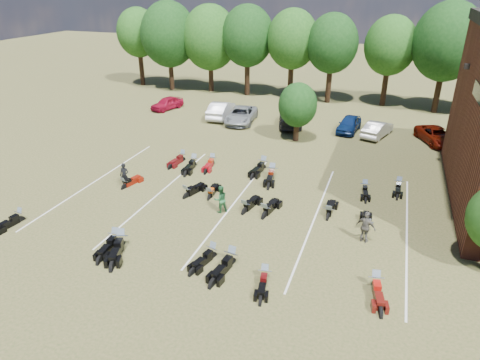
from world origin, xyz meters
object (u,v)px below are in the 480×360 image
at_px(person_black, 124,175).
at_px(motorcycle_0, 21,221).
at_px(person_grey, 366,227).
at_px(motorcycle_14, 183,161).
at_px(motorcycle_7, 125,188).
at_px(car_0, 167,103).
at_px(motorcycle_3, 212,258).
at_px(person_green, 221,199).
at_px(car_4, 349,124).

distance_m(person_black, motorcycle_0, 6.68).
height_order(person_black, person_grey, person_grey).
bearing_deg(motorcycle_14, motorcycle_7, -98.11).
bearing_deg(motorcycle_0, motorcycle_7, 67.60).
xyz_separation_m(car_0, motorcycle_7, (6.49, -17.81, -0.65)).
distance_m(motorcycle_3, motorcycle_14, 12.78).
relative_size(person_black, motorcycle_7, 0.82).
height_order(person_green, motorcycle_0, person_green).
relative_size(person_black, motorcycle_0, 0.80).
distance_m(motorcycle_0, motorcycle_7, 6.47).
bearing_deg(car_4, motorcycle_7, -119.98).
bearing_deg(motorcycle_3, person_green, 120.55).
relative_size(person_green, motorcycle_3, 0.79).
relative_size(motorcycle_3, motorcycle_14, 0.97).
relative_size(car_4, person_green, 2.42).
bearing_deg(person_black, motorcycle_3, -44.15).
distance_m(person_black, motorcycle_7, 0.86).
relative_size(person_grey, motorcycle_3, 0.83).
bearing_deg(person_black, motorcycle_14, 62.13).
relative_size(person_green, person_grey, 0.95).
height_order(person_black, motorcycle_3, person_black).
height_order(motorcycle_3, motorcycle_7, motorcycle_3).
distance_m(person_green, motorcycle_3, 4.70).
bearing_deg(person_black, motorcycle_7, -86.38).
xyz_separation_m(car_0, car_4, (18.92, -1.00, 0.04)).
height_order(person_green, motorcycle_7, person_green).
bearing_deg(motorcycle_14, car_4, 52.85).
xyz_separation_m(person_green, person_grey, (8.24, -0.43, 0.05)).
bearing_deg(motorcycle_3, person_black, 161.30).
bearing_deg(person_grey, motorcycle_0, 32.51).
height_order(person_black, motorcycle_0, person_black).
bearing_deg(motorcycle_0, car_0, 104.93).
distance_m(car_4, motorcycle_7, 20.92).
relative_size(car_4, motorcycle_3, 1.91).
relative_size(person_green, motorcycle_7, 0.82).
relative_size(car_0, car_4, 0.94).
xyz_separation_m(car_4, motorcycle_0, (-15.60, -22.45, -0.69)).
bearing_deg(person_grey, car_4, -61.63).
relative_size(person_green, motorcycle_14, 0.76).
height_order(person_grey, motorcycle_0, person_grey).
height_order(car_4, motorcycle_14, car_4).
relative_size(car_4, person_grey, 2.30).
bearing_deg(person_grey, motorcycle_3, 49.13).
height_order(motorcycle_0, motorcycle_14, motorcycle_14).
relative_size(car_4, motorcycle_0, 1.95).
bearing_deg(person_grey, motorcycle_7, 14.55).
distance_m(car_4, person_black, 20.77).
bearing_deg(motorcycle_0, person_grey, 20.28).
distance_m(person_black, motorcycle_14, 5.54).
xyz_separation_m(car_4, person_black, (-12.49, -16.59, 0.14)).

